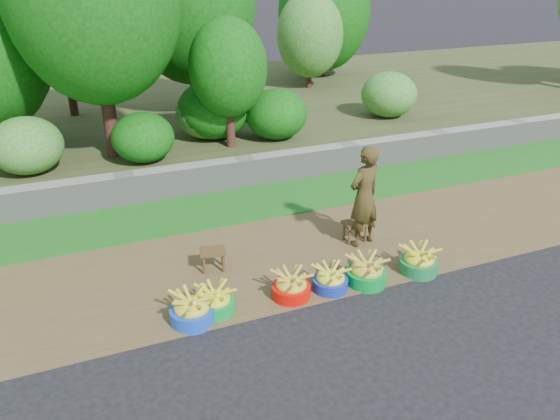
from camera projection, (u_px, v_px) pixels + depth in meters
name	position (u px, v px, depth m)	size (l,w,h in m)	color
ground_plane	(350.00, 296.00, 7.03)	(120.00, 120.00, 0.00)	black
dirt_shoulder	(308.00, 252.00, 8.08)	(80.00, 2.50, 0.02)	brown
grass_verge	(261.00, 201.00, 9.75)	(80.00, 1.50, 0.04)	#1E691B
retaining_wall	(245.00, 172.00, 10.35)	(80.00, 0.35, 0.55)	gray
earth_bank	(185.00, 112.00, 14.47)	(80.00, 10.00, 0.50)	#3E4622
vegetation	(124.00, 31.00, 11.07)	(34.62, 8.48, 4.81)	#3B1F16
basin_a	(192.00, 309.00, 6.47)	(0.53, 0.53, 0.40)	blue
basin_b	(215.00, 301.00, 6.65)	(0.48, 0.48, 0.36)	#029435
basin_c	(291.00, 286.00, 6.94)	(0.50, 0.50, 0.37)	red
basin_d	(330.00, 280.00, 7.10)	(0.47, 0.47, 0.35)	#162EAD
basin_e	(366.00, 272.00, 7.24)	(0.54, 0.54, 0.40)	#048C2B
basin_f	(419.00, 261.00, 7.51)	(0.53, 0.53, 0.39)	#15773D
stool_left	(213.00, 254.00, 7.50)	(0.40, 0.33, 0.31)	#4F361B
stool_right	(355.00, 226.00, 8.28)	(0.36, 0.28, 0.31)	#4F361B
vendor_woman	(364.00, 196.00, 7.98)	(0.56, 0.37, 1.55)	black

